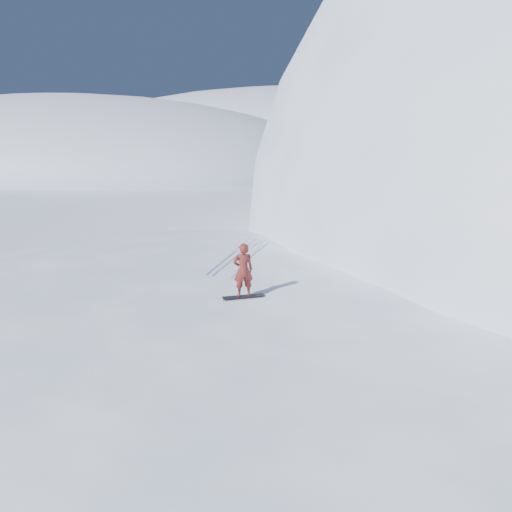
{
  "coord_description": "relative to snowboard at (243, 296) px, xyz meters",
  "views": [
    {
      "loc": [
        7.19,
        -11.9,
        7.64
      ],
      "look_at": [
        1.29,
        1.47,
        3.5
      ],
      "focal_mm": 32.0,
      "sensor_mm": 36.0,
      "label": 1
    }
  ],
  "objects": [
    {
      "name": "snowboarder",
      "position": [
        0.0,
        0.0,
        0.88
      ],
      "size": [
        0.76,
        0.72,
        1.75
      ],
      "primitive_type": "imported",
      "rotation": [
        0.0,
        0.0,
        3.79
      ],
      "color": "maroon",
      "rests_on": "snowboard"
    },
    {
      "name": "near_ridge",
      "position": [
        -0.29,
        2.53,
        -2.41
      ],
      "size": [
        36.0,
        28.0,
        4.8
      ],
      "primitive_type": "ellipsoid",
      "color": "white",
      "rests_on": "ground"
    },
    {
      "name": "snowboard",
      "position": [
        0.0,
        0.0,
        0.0
      ],
      "size": [
        1.23,
        1.02,
        0.02
      ],
      "primitive_type": "cube",
      "rotation": [
        0.0,
        0.0,
        0.65
      ],
      "color": "black",
      "rests_on": "near_ridge"
    },
    {
      "name": "far_ridge_c",
      "position": [
        -41.29,
        109.53,
        -2.41
      ],
      "size": [
        140.0,
        90.0,
        36.0
      ],
      "primitive_type": "ellipsoid",
      "color": "white",
      "rests_on": "ground"
    },
    {
      "name": "far_ridge_a",
      "position": [
        -71.29,
        59.53,
        -2.41
      ],
      "size": [
        120.0,
        70.0,
        28.0
      ],
      "primitive_type": "ellipsoid",
      "color": "white",
      "rests_on": "ground"
    },
    {
      "name": "board_tracks",
      "position": [
        -2.29,
        4.42,
        0.01
      ],
      "size": [
        2.0,
        5.95,
        0.04
      ],
      "color": "silver",
      "rests_on": "ground"
    },
    {
      "name": "wind_bumps",
      "position": [
        -1.85,
        1.65,
        -2.41
      ],
      "size": [
        16.0,
        14.4,
        1.0
      ],
      "color": "white",
      "rests_on": "ground"
    },
    {
      "name": "vapor_plume",
      "position": [
        -63.43,
        43.45,
        -2.41
      ],
      "size": [
        9.99,
        7.99,
        6.99
      ],
      "primitive_type": "ellipsoid",
      "color": "white",
      "rests_on": "ground"
    },
    {
      "name": "ground",
      "position": [
        -1.29,
        -0.47,
        -2.41
      ],
      "size": [
        400.0,
        400.0,
        0.0
      ],
      "primitive_type": "plane",
      "color": "white",
      "rests_on": "ground"
    },
    {
      "name": "peak_shoulder",
      "position": [
        8.71,
        19.53,
        -2.41
      ],
      "size": [
        28.0,
        24.0,
        18.0
      ],
      "primitive_type": "ellipsoid",
      "color": "white",
      "rests_on": "ground"
    }
  ]
}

